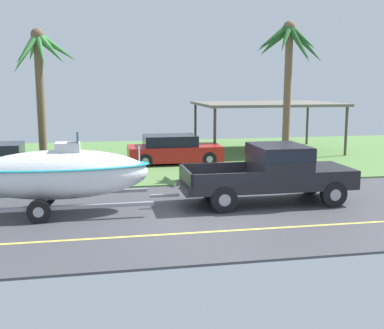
{
  "coord_description": "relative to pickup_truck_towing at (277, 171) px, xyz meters",
  "views": [
    {
      "loc": [
        -3.35,
        -13.77,
        3.85
      ],
      "look_at": [
        -0.45,
        1.0,
        1.31
      ],
      "focal_mm": 46.12,
      "sensor_mm": 36.0,
      "label": 1
    }
  ],
  "objects": [
    {
      "name": "boat_on_trailer",
      "position": [
        -6.77,
        -0.0,
        0.13
      ],
      "size": [
        6.45,
        2.17,
        2.42
      ],
      "color": "gray",
      "rests_on": "ground"
    },
    {
      "name": "parked_sedan_near",
      "position": [
        -2.12,
        7.95,
        -0.36
      ],
      "size": [
        4.34,
        1.89,
        1.38
      ],
      "color": "#B21E19",
      "rests_on": "ground"
    },
    {
      "name": "pickup_truck_towing",
      "position": [
        0.0,
        0.0,
        0.0
      ],
      "size": [
        5.59,
        2.08,
        1.86
      ],
      "color": "black",
      "rests_on": "ground"
    },
    {
      "name": "carport_awning",
      "position": [
        3.52,
        11.0,
        1.56
      ],
      "size": [
        7.46,
        5.28,
        2.71
      ],
      "color": "#4C4238",
      "rests_on": "ground"
    },
    {
      "name": "palm_tree_near_right",
      "position": [
        -7.92,
        8.04,
        3.68
      ],
      "size": [
        3.11,
        2.9,
        6.12
      ],
      "color": "brown",
      "rests_on": "ground"
    },
    {
      "name": "ground",
      "position": [
        -2.31,
        7.48,
        -1.05
      ],
      "size": [
        36.0,
        22.0,
        0.11
      ],
      "color": "#424247"
    },
    {
      "name": "palm_tree_near_left",
      "position": [
        2.1,
        4.6,
        3.89
      ],
      "size": [
        3.11,
        2.62,
        6.26
      ],
      "color": "brown",
      "rests_on": "ground"
    }
  ]
}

